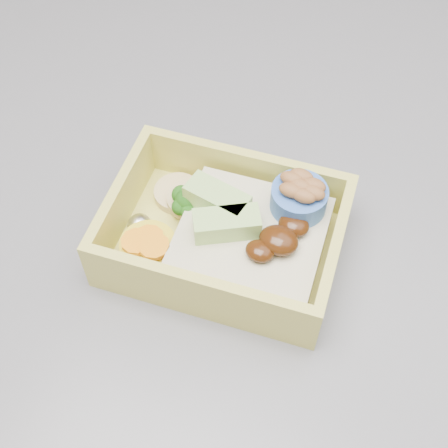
% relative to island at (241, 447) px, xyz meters
% --- Properties ---
extents(island, '(1.24, 0.84, 0.92)m').
position_rel_island_xyz_m(island, '(0.00, 0.00, 0.00)').
color(island, brown).
rests_on(island, ground).
extents(bento_box, '(0.18, 0.14, 0.06)m').
position_rel_island_xyz_m(bento_box, '(-0.02, 0.01, 0.48)').
color(bento_box, '#CFC855').
rests_on(bento_box, island).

